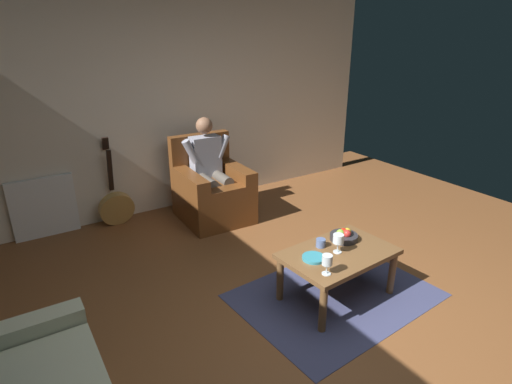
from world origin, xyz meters
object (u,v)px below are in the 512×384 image
Objects in this scene: wine_glass_far at (338,240)px; fruit_bowl at (344,236)px; wine_glass_near at (327,261)px; candle_jar at (321,243)px; guitar at (116,206)px; decorative_dish at (314,258)px; coffee_table at (338,258)px; person_seated at (210,167)px; armchair at (212,192)px.

wine_glass_far is 0.25m from fruit_bowl.
wine_glass_near reaches higher than candle_jar.
candle_jar is (-0.24, -0.35, -0.07)m from wine_glass_near.
guitar reaches higher than decorative_dish.
decorative_dish is at bearing -4.30° from coffee_table.
candle_jar is at bearing -64.38° from coffee_table.
coffee_table is 2.71m from guitar.
wine_glass_far reaches higher than wine_glass_near.
coffee_table is (-0.14, 2.03, -0.27)m from person_seated.
wine_glass_near reaches higher than fruit_bowl.
wine_glass_far is at bearing 95.39° from armchair.
decorative_dish is (-0.91, 2.43, 0.21)m from guitar.
fruit_bowl reaches higher than candle_jar.
person_seated is at bearing -93.24° from decorative_dish.
coffee_table is at bearing 95.87° from armchair.
armchair is 5.22× the size of decorative_dish.
candle_jar is at bearing 94.01° from person_seated.
person_seated is at bearing 157.62° from guitar.
person_seated is 1.18m from guitar.
person_seated is 14.98× the size of candle_jar.
candle_jar is at bearing -125.17° from wine_glass_near.
wine_glass_far is (0.02, 0.00, 0.18)m from coffee_table.
decorative_dish is at bearing -105.43° from wine_glass_near.
wine_glass_near is (0.31, 0.20, 0.17)m from coffee_table.
candle_jar is (-0.18, -0.13, 0.02)m from decorative_dish.
person_seated reaches higher than wine_glass_far.
fruit_bowl is at bearing 120.13° from guitar.
fruit_bowl is at bearing -144.19° from coffee_table.
decorative_dish is at bearing 34.71° from candle_jar.
guitar is at bearing -64.60° from coffee_table.
coffee_table is 0.18m from wine_glass_far.
wine_glass_near is at bearing 87.41° from person_seated.
wine_glass_far is 0.26m from decorative_dish.
person_seated is at bearing -94.47° from wine_glass_near.
armchair is 1.87m from candle_jar.
wine_glass_near is at bearing 74.57° from decorative_dish.
guitar is at bearing -64.93° from wine_glass_far.
person_seated reaches higher than decorative_dish.
guitar is 2.80m from wine_glass_near.
fruit_bowl is (-0.50, -0.33, -0.07)m from wine_glass_near.
wine_glass_near reaches higher than coffee_table.
coffee_table is at bearing 95.83° from person_seated.
coffee_table is 0.41m from wine_glass_near.
candle_jar is at bearing -145.29° from decorative_dish.
armchair is at bearing -93.25° from decorative_dish.
guitar reaches higher than candle_jar.
wine_glass_near is 0.86× the size of decorative_dish.
person_seated is 2.05m from coffee_table.
wine_glass_far is at bearing 2.83° from coffee_table.
guitar is 12.78× the size of candle_jar.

